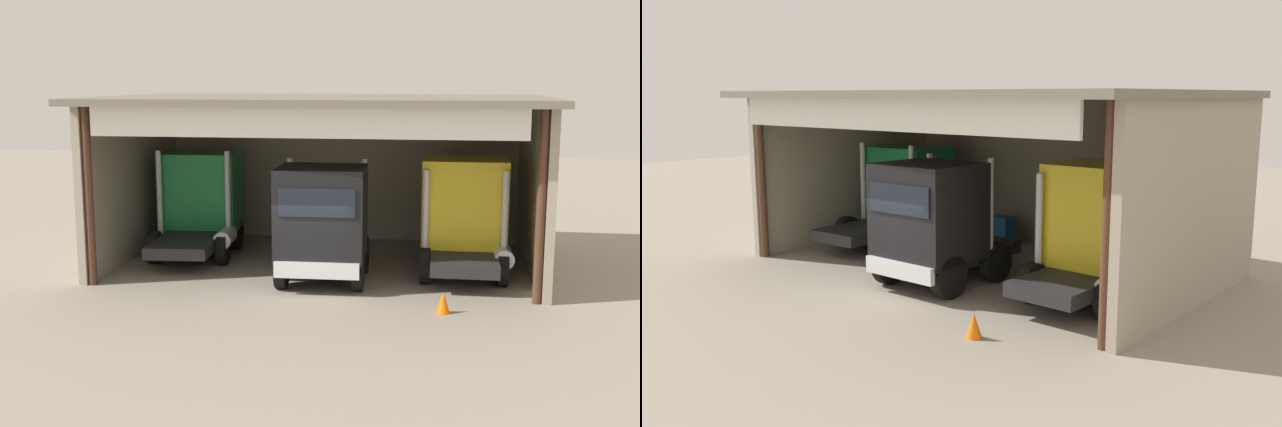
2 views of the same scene
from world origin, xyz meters
TOP-DOWN VIEW (x-y plane):
  - ground_plane at (0.00, 0.00)m, footprint 80.00×80.00m
  - workshop_shed at (0.00, 4.76)m, footprint 13.49×8.93m
  - truck_green_center_right_bay at (-4.38, 4.63)m, footprint 2.92×5.13m
  - truck_black_right_bay at (0.29, 1.32)m, footprint 2.71×4.37m
  - truck_yellow_center_left_bay at (4.35, 3.13)m, footprint 2.65×4.23m
  - oil_drum at (-1.63, 6.86)m, footprint 0.58×0.58m
  - tool_cart at (-1.65, 6.76)m, footprint 0.90×0.60m
  - traffic_cone at (3.76, -1.12)m, footprint 0.36×0.36m

SIDE VIEW (x-z plane):
  - ground_plane at x=0.00m, z-range 0.00..0.00m
  - traffic_cone at x=3.76m, z-range 0.00..0.56m
  - oil_drum at x=-1.63m, z-range 0.00..0.90m
  - tool_cart at x=-1.65m, z-range 0.00..1.00m
  - truck_green_center_right_bay at x=-4.38m, z-range -0.03..3.52m
  - truck_black_right_bay at x=0.29m, z-range 0.05..3.58m
  - truck_yellow_center_left_bay at x=4.35m, z-range 0.10..3.59m
  - workshop_shed at x=0.00m, z-range 0.98..6.29m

